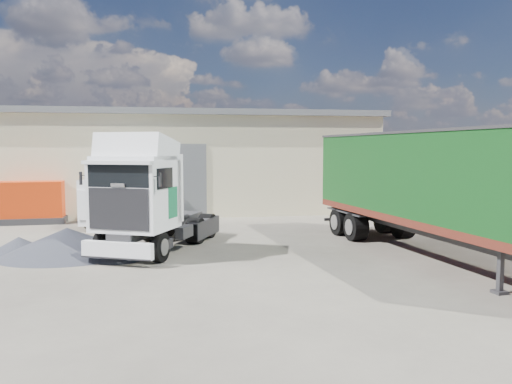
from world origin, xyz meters
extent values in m
plane|color=#2C2A24|center=(0.00, 0.00, 0.00)|extent=(120.00, 120.00, 0.00)
cube|color=beige|center=(-6.00, 16.00, 2.50)|extent=(30.00, 12.00, 5.00)
cube|color=#515355|center=(-6.00, 16.00, 5.15)|extent=(30.60, 12.60, 0.30)
cube|color=#515355|center=(-2.00, 9.98, 1.80)|extent=(4.00, 0.08, 3.60)
cube|color=#515355|center=(-6.00, 16.00, 5.35)|extent=(30.60, 0.40, 0.15)
cube|color=maroon|center=(11.50, 6.00, 1.25)|extent=(0.35, 26.00, 2.50)
cylinder|color=black|center=(-2.84, 1.07, 0.46)|extent=(2.32, 1.71, 0.92)
cylinder|color=black|center=(-1.60, 3.83, 0.46)|extent=(2.36, 1.73, 0.92)
cylinder|color=black|center=(-1.10, 4.94, 0.46)|extent=(2.36, 1.73, 0.92)
cube|color=#2D2D30|center=(-1.99, 2.96, 0.78)|extent=(3.05, 5.53, 0.26)
cube|color=silver|center=(-3.17, 0.32, 0.48)|extent=(2.10, 1.10, 0.48)
cube|color=silver|center=(-2.71, 1.34, 1.97)|extent=(2.79, 2.70, 2.12)
cube|color=black|center=(-3.12, 0.44, 1.64)|extent=(1.76, 0.83, 1.21)
cube|color=black|center=(-3.11, 0.45, 2.60)|extent=(1.79, 0.84, 0.65)
cube|color=silver|center=(-2.64, 1.50, 3.33)|extent=(2.64, 2.41, 1.06)
cube|color=#0D613A|center=(-3.56, 2.11, 1.73)|extent=(0.28, 0.60, 0.95)
cube|color=#0D613A|center=(-1.58, 1.22, 1.73)|extent=(0.28, 0.60, 0.95)
cylinder|color=#2D2D30|center=(-1.53, 3.99, 0.96)|extent=(1.26, 1.26, 0.10)
cube|color=#2D2D30|center=(5.94, -3.90, 0.54)|extent=(0.32, 0.32, 1.07)
cylinder|color=black|center=(5.93, 3.81, 0.52)|extent=(2.59, 1.31, 1.03)
cube|color=#2D2D30|center=(6.39, -0.12, 0.88)|extent=(2.12, 11.71, 0.34)
cube|color=#561E13|center=(6.39, -0.12, 1.20)|extent=(3.77, 11.90, 0.23)
cube|color=black|center=(6.39, -0.12, 2.58)|extent=(3.77, 11.90, 2.54)
cube|color=#2D2D30|center=(6.39, -0.12, 3.87)|extent=(3.83, 11.97, 0.08)
cylinder|color=black|center=(-4.20, 7.13, 0.36)|extent=(2.25, 1.37, 0.73)
cylinder|color=black|center=(-3.07, 10.48, 0.36)|extent=(2.25, 1.37, 0.73)
cube|color=silver|center=(-3.63, 8.81, 1.16)|extent=(3.61, 5.49, 1.88)
cube|color=silver|center=(-4.30, 6.81, 1.11)|extent=(2.26, 1.59, 1.22)
cube|color=black|center=(-4.23, 7.02, 1.71)|extent=(1.86, 0.70, 0.66)
cube|color=#2D2D30|center=(-8.00, 9.80, 0.14)|extent=(3.16, 2.08, 0.29)
cube|color=red|center=(-8.00, 9.80, 0.95)|extent=(2.96, 1.88, 1.91)
cone|color=black|center=(-4.90, 2.10, 0.44)|extent=(4.46, 4.46, 0.89)
cone|color=black|center=(-3.26, 1.29, 0.22)|extent=(1.67, 1.67, 0.44)
cone|color=black|center=(-6.53, 2.73, 0.27)|extent=(2.05, 2.05, 0.53)
camera|label=1|loc=(-1.51, -14.22, 3.38)|focal=35.00mm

